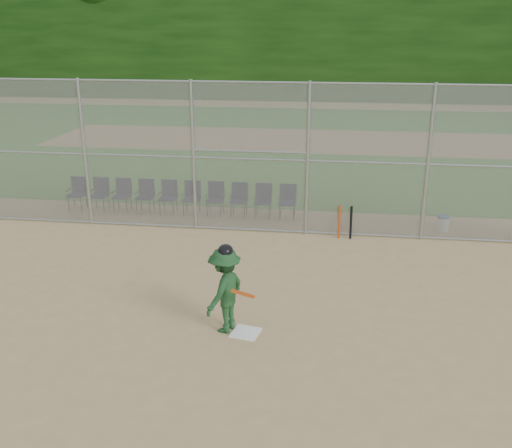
# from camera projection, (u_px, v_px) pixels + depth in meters

# --- Properties ---
(ground) EXTENTS (100.00, 100.00, 0.00)m
(ground) POSITION_uv_depth(u_px,v_px,m) (238.00, 323.00, 10.72)
(ground) COLOR tan
(ground) RESTS_ON ground
(grass_strip) EXTENTS (100.00, 100.00, 0.00)m
(grass_strip) POSITION_uv_depth(u_px,v_px,m) (299.00, 140.00, 27.55)
(grass_strip) COLOR #2A641E
(grass_strip) RESTS_ON ground
(dirt_patch_far) EXTENTS (24.00, 24.00, 0.00)m
(dirt_patch_far) POSITION_uv_depth(u_px,v_px,m) (299.00, 140.00, 27.55)
(dirt_patch_far) COLOR tan
(dirt_patch_far) RESTS_ON ground
(backstop_fence) EXTENTS (16.09, 0.09, 4.00)m
(backstop_fence) POSITION_uv_depth(u_px,v_px,m) (269.00, 157.00, 14.71)
(backstop_fence) COLOR gray
(backstop_fence) RESTS_ON ground
(treeline) EXTENTS (81.00, 60.00, 11.00)m
(treeline) POSITION_uv_depth(u_px,v_px,m) (304.00, 20.00, 27.60)
(treeline) COLOR black
(treeline) RESTS_ON ground
(home_plate) EXTENTS (0.57, 0.57, 0.02)m
(home_plate) POSITION_uv_depth(u_px,v_px,m) (246.00, 332.00, 10.36)
(home_plate) COLOR white
(home_plate) RESTS_ON ground
(batter_at_plate) EXTENTS (1.03, 1.36, 1.69)m
(batter_at_plate) POSITION_uv_depth(u_px,v_px,m) (225.00, 289.00, 10.21)
(batter_at_plate) COLOR #1B4522
(batter_at_plate) RESTS_ON ground
(water_cooler) EXTENTS (0.34, 0.34, 0.42)m
(water_cooler) POSITION_uv_depth(u_px,v_px,m) (443.00, 223.00, 15.44)
(water_cooler) COLOR white
(water_cooler) RESTS_ON ground
(spare_bats) EXTENTS (0.36, 0.29, 0.84)m
(spare_bats) POSITION_uv_depth(u_px,v_px,m) (345.00, 222.00, 14.89)
(spare_bats) COLOR #D84C14
(spare_bats) RESTS_ON ground
(chair_0) EXTENTS (0.54, 0.52, 0.96)m
(chair_0) POSITION_uv_depth(u_px,v_px,m) (77.00, 194.00, 17.16)
(chair_0) COLOR #0E1235
(chair_0) RESTS_ON ground
(chair_1) EXTENTS (0.54, 0.52, 0.96)m
(chair_1) POSITION_uv_depth(u_px,v_px,m) (99.00, 195.00, 17.07)
(chair_1) COLOR #0E1235
(chair_1) RESTS_ON ground
(chair_2) EXTENTS (0.54, 0.52, 0.96)m
(chair_2) POSITION_uv_depth(u_px,v_px,m) (122.00, 196.00, 16.98)
(chair_2) COLOR #0E1235
(chair_2) RESTS_ON ground
(chair_3) EXTENTS (0.54, 0.52, 0.96)m
(chair_3) POSITION_uv_depth(u_px,v_px,m) (145.00, 196.00, 16.89)
(chair_3) COLOR #0E1235
(chair_3) RESTS_ON ground
(chair_4) EXTENTS (0.54, 0.52, 0.96)m
(chair_4) POSITION_uv_depth(u_px,v_px,m) (168.00, 197.00, 16.80)
(chair_4) COLOR #0E1235
(chair_4) RESTS_ON ground
(chair_5) EXTENTS (0.54, 0.52, 0.96)m
(chair_5) POSITION_uv_depth(u_px,v_px,m) (191.00, 198.00, 16.71)
(chair_5) COLOR #0E1235
(chair_5) RESTS_ON ground
(chair_6) EXTENTS (0.54, 0.52, 0.96)m
(chair_6) POSITION_uv_depth(u_px,v_px,m) (215.00, 199.00, 16.62)
(chair_6) COLOR #0E1235
(chair_6) RESTS_ON ground
(chair_7) EXTENTS (0.54, 0.52, 0.96)m
(chair_7) POSITION_uv_depth(u_px,v_px,m) (239.00, 200.00, 16.53)
(chair_7) COLOR #0E1235
(chair_7) RESTS_ON ground
(chair_8) EXTENTS (0.54, 0.52, 0.96)m
(chair_8) POSITION_uv_depth(u_px,v_px,m) (263.00, 201.00, 16.45)
(chair_8) COLOR #0E1235
(chair_8) RESTS_ON ground
(chair_9) EXTENTS (0.54, 0.52, 0.96)m
(chair_9) POSITION_uv_depth(u_px,v_px,m) (287.00, 202.00, 16.36)
(chair_9) COLOR #0E1235
(chair_9) RESTS_ON ground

